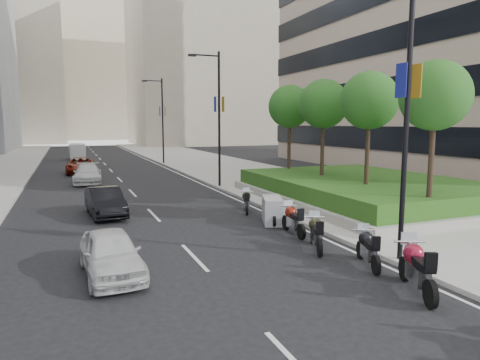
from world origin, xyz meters
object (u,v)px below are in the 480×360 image
motorcycle_1 (417,268)px  motorcycle_5 (272,210)px  lamp_post_1 (217,112)px  motorcycle_4 (293,220)px  lamp_post_2 (161,116)px  car_b (105,202)px  motorcycle_3 (316,233)px  car_d (81,165)px  lamp_post_0 (403,99)px  motorcycle_6 (247,202)px  car_a (111,253)px  car_c (88,174)px  delivery_van (77,152)px  motorcycle_2 (368,248)px

motorcycle_1 → motorcycle_5: motorcycle_1 is taller
lamp_post_1 → motorcycle_4: 13.48m
lamp_post_2 → car_b: size_ratio=2.22×
motorcycle_3 → car_d: bearing=37.4°
lamp_post_0 → motorcycle_6: bearing=97.9°
lamp_post_1 → motorcycle_1: size_ratio=3.92×
motorcycle_6 → car_b: 6.75m
car_a → car_d: 27.39m
lamp_post_1 → car_c: lamp_post_1 is taller
motorcycle_5 → delivery_van: (-7.06, 38.96, 0.30)m
motorcycle_1 → motorcycle_2: bearing=18.9°
motorcycle_6 → car_a: size_ratio=0.49×
delivery_van → motorcycle_1: bearing=-83.0°
motorcycle_4 → car_b: bearing=52.6°
lamp_post_1 → motorcycle_3: bearing=-95.8°
lamp_post_2 → car_a: lamp_post_2 is taller
car_d → delivery_van: size_ratio=1.10×
lamp_post_0 → motorcycle_3: bearing=123.6°
motorcycle_1 → car_a: (-7.17, 4.27, -0.00)m
lamp_post_1 → car_b: bearing=-140.8°
motorcycle_2 → car_b: size_ratio=0.49×
delivery_van → motorcycle_3: bearing=-82.7°
car_c → motorcycle_1: bearing=-70.5°
motorcycle_1 → motorcycle_5: (0.02, 8.40, -0.08)m
lamp_post_1 → motorcycle_1: 19.54m
lamp_post_2 → motorcycle_3: (-1.49, -32.76, -4.49)m
lamp_post_0 → motorcycle_6: (-1.25, 8.98, -4.54)m
motorcycle_5 → motorcycle_6: size_ratio=1.08×
motorcycle_5 → motorcycle_6: 2.58m
car_d → lamp_post_2: bearing=35.6°
motorcycle_1 → motorcycle_4: motorcycle_1 is taller
motorcycle_4 → car_d: bearing=22.1°
lamp_post_2 → motorcycle_6: size_ratio=4.80×
motorcycle_1 → motorcycle_3: bearing=28.9°
car_a → car_d: car_d is taller
delivery_van → motorcycle_6: bearing=-80.7°
lamp_post_0 → car_a: 9.68m
car_b → motorcycle_4: bearing=-48.7°
lamp_post_0 → car_d: size_ratio=1.81×
car_d → lamp_post_0: bearing=-71.5°
motorcycle_2 → car_b: (-6.84, 10.49, 0.12)m
car_b → lamp_post_0: bearing=-58.6°
motorcycle_2 → car_d: bearing=34.8°
motorcycle_4 → delivery_van: 41.61m
lamp_post_0 → car_a: size_ratio=2.35×
motorcycle_4 → car_a: size_ratio=0.57×
car_d → motorcycle_3: bearing=-73.2°
motorcycle_4 → motorcycle_5: 2.06m
motorcycle_2 → delivery_van: delivery_van is taller
lamp_post_1 → car_d: lamp_post_1 is taller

